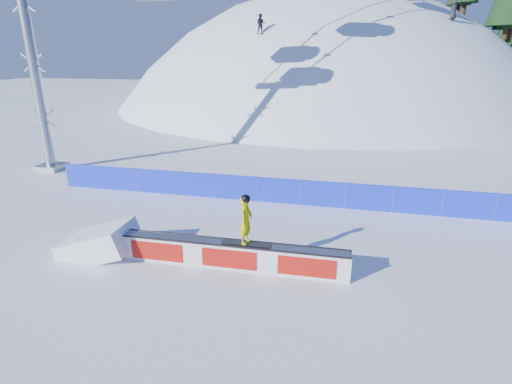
# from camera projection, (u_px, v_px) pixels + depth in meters

# --- Properties ---
(ground) EXTENTS (160.00, 160.00, 0.00)m
(ground) POSITION_uv_depth(u_px,v_px,m) (256.00, 247.00, 14.21)
(ground) COLOR white
(ground) RESTS_ON ground
(snow_hill) EXTENTS (64.00, 64.00, 64.00)m
(snow_hill) POSITION_uv_depth(u_px,v_px,m) (320.00, 228.00, 58.80)
(snow_hill) COLOR white
(snow_hill) RESTS_ON ground
(safety_fence) EXTENTS (22.05, 0.05, 1.30)m
(safety_fence) POSITION_uv_depth(u_px,v_px,m) (278.00, 191.00, 18.14)
(safety_fence) COLOR #1429E0
(safety_fence) RESTS_ON ground
(rail_box) EXTENTS (7.51, 0.66, 0.90)m
(rail_box) POSITION_uv_depth(u_px,v_px,m) (231.00, 255.00, 12.76)
(rail_box) COLOR white
(rail_box) RESTS_ON ground
(snow_ramp) EXTENTS (2.60, 1.65, 1.60)m
(snow_ramp) POSITION_uv_depth(u_px,v_px,m) (101.00, 253.00, 13.82)
(snow_ramp) COLOR white
(snow_ramp) RESTS_ON ground
(snowboarder) EXTENTS (1.57, 0.61, 1.63)m
(snowboarder) POSITION_uv_depth(u_px,v_px,m) (246.00, 220.00, 12.24)
(snowboarder) COLOR black
(snowboarder) RESTS_ON rail_box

